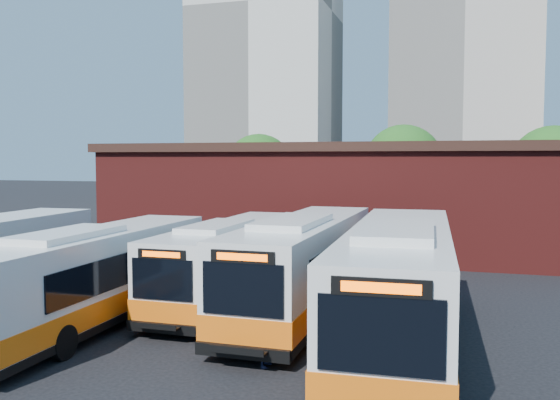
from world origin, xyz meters
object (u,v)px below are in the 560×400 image
(bus_mideast, at_px, (304,267))
(transit_worker, at_px, (266,332))
(bus_west, at_px, (95,280))
(bus_midwest, at_px, (230,264))
(bus_east, at_px, (399,289))

(bus_mideast, distance_m, transit_worker, 5.89)
(bus_west, relative_size, bus_midwest, 1.05)
(bus_west, distance_m, bus_midwest, 5.45)
(bus_west, height_order, bus_midwest, bus_west)
(bus_west, xyz_separation_m, bus_midwest, (3.01, 4.54, -0.07))
(bus_west, distance_m, bus_east, 9.91)
(bus_mideast, height_order, transit_worker, bus_mideast)
(bus_mideast, relative_size, transit_worker, 6.95)
(bus_west, bearing_deg, bus_midwest, 56.26)
(bus_east, bearing_deg, bus_midwest, 147.94)
(transit_worker, bearing_deg, bus_east, -53.81)
(bus_mideast, bearing_deg, transit_worker, -85.04)
(bus_midwest, height_order, bus_mideast, bus_mideast)
(bus_east, distance_m, transit_worker, 4.32)
(bus_mideast, height_order, bus_east, bus_east)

